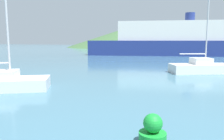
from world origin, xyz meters
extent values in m
cube|color=silver|center=(-5.18, 12.05, 0.33)|extent=(5.35, 4.24, 0.67)
cube|color=silver|center=(-5.18, 12.05, 0.90)|extent=(2.01, 1.97, 0.47)
cube|color=white|center=(5.71, 23.21, 0.39)|extent=(5.60, 4.06, 0.78)
cube|color=white|center=(5.71, 23.21, 1.05)|extent=(2.02, 1.94, 0.54)
cylinder|color=#BCBCC1|center=(6.07, 23.38, 4.17)|extent=(0.12, 0.12, 6.80)
cylinder|color=#BCBCC1|center=(5.00, 22.87, 1.68)|extent=(2.17, 1.10, 0.10)
cube|color=navy|center=(4.14, 46.77, 1.39)|extent=(38.34, 14.45, 2.77)
cube|color=silver|center=(4.14, 46.77, 4.55)|extent=(27.05, 11.14, 3.56)
cylinder|color=navy|center=(4.14, 46.77, 7.13)|extent=(1.74, 1.74, 1.60)
cylinder|color=green|center=(4.09, 8.36, 0.17)|extent=(0.76, 0.76, 0.34)
sphere|color=green|center=(4.09, 8.36, 0.61)|extent=(0.53, 0.53, 0.53)
cone|color=#3D6038|center=(-21.36, 90.08, 3.88)|extent=(48.47, 48.47, 7.77)
cone|color=#476B42|center=(9.07, 97.95, 4.59)|extent=(26.53, 26.53, 9.18)
camera|label=1|loc=(5.04, 2.60, 2.87)|focal=35.00mm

